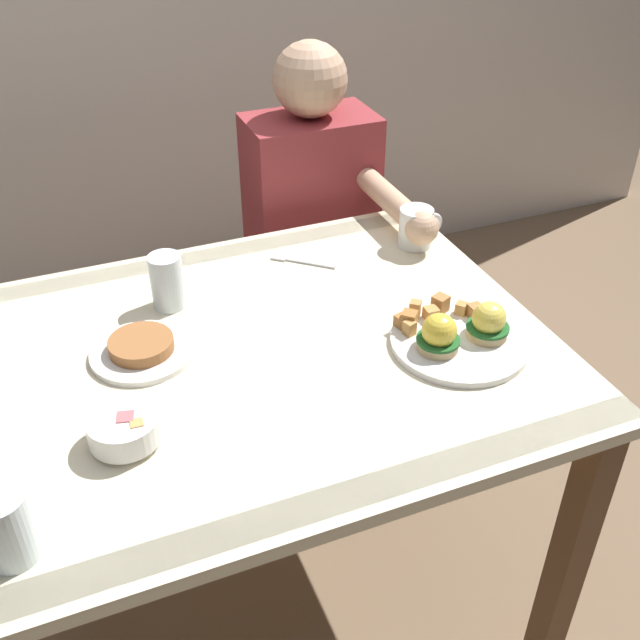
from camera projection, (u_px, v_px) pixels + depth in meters
ground_plane at (260, 590)px, 1.86m from camera, size 6.00×6.00×0.00m
dining_table at (246, 397)px, 1.49m from camera, size 1.20×0.90×0.74m
eggs_benedict_plate at (459, 334)px, 1.45m from camera, size 0.27×0.27×0.09m
fruit_bowl at (125, 430)px, 1.22m from camera, size 0.12×0.12×0.06m
coffee_mug at (417, 226)px, 1.76m from camera, size 0.11×0.08×0.09m
fork at (299, 261)px, 1.72m from camera, size 0.13×0.11×0.00m
water_glass_near at (7, 531)px, 1.03m from camera, size 0.08×0.08×0.12m
water_glass_far at (168, 285)px, 1.55m from camera, size 0.07×0.07×0.12m
side_plate at (142, 349)px, 1.43m from camera, size 0.20×0.20×0.04m
diner_person at (316, 225)px, 2.06m from camera, size 0.34×0.54×1.14m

